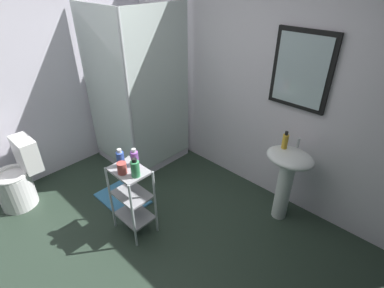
{
  "coord_description": "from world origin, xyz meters",
  "views": [
    {
      "loc": [
        1.65,
        -0.81,
        2.3
      ],
      "look_at": [
        0.19,
        0.72,
        1.03
      ],
      "focal_mm": 27.48,
      "sensor_mm": 36.0,
      "label": 1
    }
  ],
  "objects": [
    {
      "name": "conditioner_bottle_purple",
      "position": [
        -0.26,
        0.43,
        0.82
      ],
      "size": [
        0.07,
        0.07,
        0.17
      ],
      "color": "purple",
      "rests_on": "storage_cart"
    },
    {
      "name": "wall_left",
      "position": [
        -1.85,
        0.0,
        1.25
      ],
      "size": [
        0.1,
        4.2,
        2.5
      ],
      "primitive_type": "cube",
      "color": "silver",
      "rests_on": "ground_plane"
    },
    {
      "name": "pedestal_sink",
      "position": [
        0.72,
        1.52,
        0.58
      ],
      "size": [
        0.46,
        0.37,
        0.81
      ],
      "color": "white",
      "rests_on": "ground_plane"
    },
    {
      "name": "toilet",
      "position": [
        -1.48,
        -0.28,
        0.31
      ],
      "size": [
        0.37,
        0.49,
        0.76
      ],
      "color": "white",
      "rests_on": "ground_plane"
    },
    {
      "name": "body_wash_bottle_green",
      "position": [
        -0.12,
        0.34,
        0.82
      ],
      "size": [
        0.08,
        0.08,
        0.18
      ],
      "color": "#3B935A",
      "rests_on": "storage_cart"
    },
    {
      "name": "rinse_cup",
      "position": [
        -0.24,
        0.28,
        0.79
      ],
      "size": [
        0.08,
        0.08,
        0.11
      ],
      "primitive_type": "cylinder",
      "color": "#B24742",
      "rests_on": "storage_cart"
    },
    {
      "name": "bath_mat",
      "position": [
        -0.72,
        0.5,
        0.01
      ],
      "size": [
        0.6,
        0.4,
        0.02
      ],
      "primitive_type": "cube",
      "color": "teal",
      "rests_on": "ground_plane"
    },
    {
      "name": "shampoo_bottle_blue",
      "position": [
        -0.34,
        0.34,
        0.82
      ],
      "size": [
        0.07,
        0.07,
        0.18
      ],
      "color": "#3456B4",
      "rests_on": "storage_cart"
    },
    {
      "name": "hand_soap_bottle",
      "position": [
        0.63,
        1.54,
        0.89
      ],
      "size": [
        0.06,
        0.06,
        0.18
      ],
      "color": "gold",
      "rests_on": "pedestal_sink"
    },
    {
      "name": "wall_back",
      "position": [
        0.01,
        1.85,
        1.25
      ],
      "size": [
        4.2,
        0.14,
        2.5
      ],
      "color": "silver",
      "rests_on": "ground_plane"
    },
    {
      "name": "sink_faucet",
      "position": [
        0.72,
        1.64,
        0.86
      ],
      "size": [
        0.03,
        0.03,
        0.1
      ],
      "primitive_type": "cylinder",
      "color": "silver",
      "rests_on": "pedestal_sink"
    },
    {
      "name": "shower_stall",
      "position": [
        -1.21,
        1.19,
        0.46
      ],
      "size": [
        0.92,
        0.92,
        2.0
      ],
      "color": "white",
      "rests_on": "ground_plane"
    },
    {
      "name": "storage_cart",
      "position": [
        -0.24,
        0.34,
        0.44
      ],
      "size": [
        0.38,
        0.28,
        0.74
      ],
      "color": "silver",
      "rests_on": "ground_plane"
    },
    {
      "name": "ground_plane",
      "position": [
        0.0,
        0.0,
        -0.01
      ],
      "size": [
        4.2,
        4.2,
        0.02
      ],
      "primitive_type": "cube",
      "color": "#27362A"
    }
  ]
}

